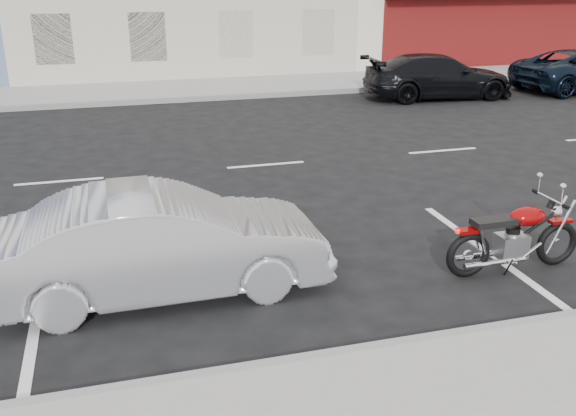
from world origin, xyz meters
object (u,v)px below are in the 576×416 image
object	(u,v)px
car_far	(438,76)
motorcycle	(560,234)
fire_hydrant	(573,60)
sedan_silver	(163,243)

from	to	relation	value
car_far	motorcycle	bearing A→B (deg)	163.82
fire_hydrant	car_far	bearing A→B (deg)	-157.65
sedan_silver	car_far	bearing A→B (deg)	-42.27
fire_hydrant	sedan_silver	bearing A→B (deg)	-140.78
fire_hydrant	sedan_silver	size ratio (longest dim) A/B	0.18
fire_hydrant	motorcycle	size ratio (longest dim) A/B	0.37
sedan_silver	car_far	size ratio (longest dim) A/B	0.87
motorcycle	car_far	distance (m)	11.88
motorcycle	car_far	xyz separation A→B (m)	(4.14, 11.13, 0.21)
motorcycle	sedan_silver	size ratio (longest dim) A/B	0.49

